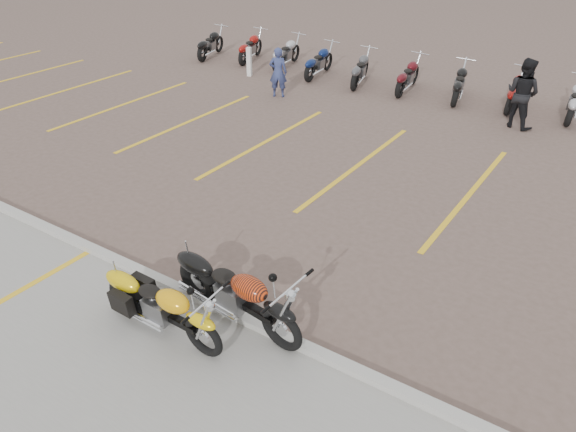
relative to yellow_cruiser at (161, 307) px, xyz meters
name	(u,v)px	position (x,y,z in m)	size (l,w,h in m)	color
ground	(259,240)	(-0.35, 2.82, -0.46)	(100.00, 100.00, 0.00)	#6D564E
concrete_apron	(53,394)	(-0.35, -1.68, -0.45)	(60.00, 5.00, 0.01)	#9E9B93
curb	(185,292)	(-0.35, 0.82, -0.40)	(60.00, 0.18, 0.12)	#ADAAA3
parking_stripes	(358,165)	(-0.35, 6.82, -0.45)	(38.00, 5.50, 0.01)	yellow
yellow_cruiser	(161,307)	(0.00, 0.00, 0.00)	(2.24, 0.33, 0.92)	black
flame_cruiser	(236,293)	(0.74, 0.80, 0.05)	(2.49, 0.50, 1.02)	black
person_a	(278,72)	(-4.94, 10.12, 0.32)	(0.56, 0.37, 1.55)	navy
person_b	(523,93)	(2.11, 11.59, 0.50)	(0.93, 0.72, 1.91)	black
bollard	(249,62)	(-7.12, 11.47, 0.04)	(0.15, 0.15, 1.00)	white
bg_bike_row	(408,74)	(-1.76, 12.92, 0.09)	(17.51, 2.09, 1.10)	black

